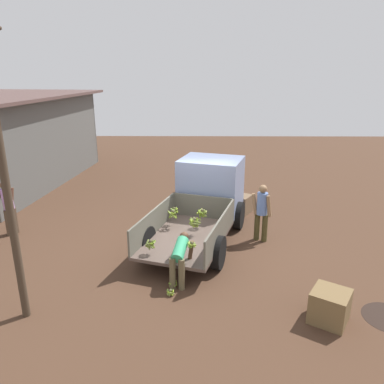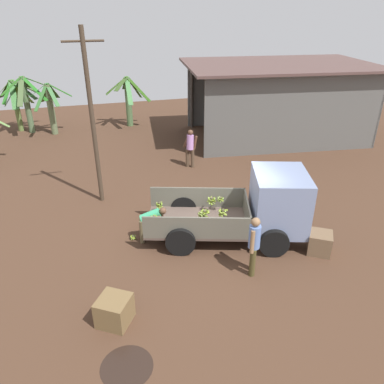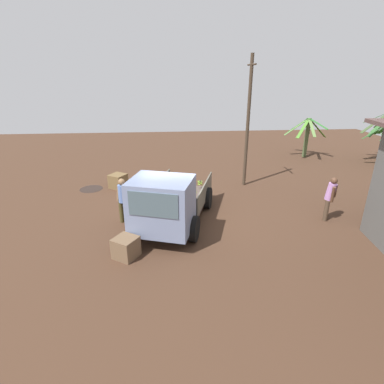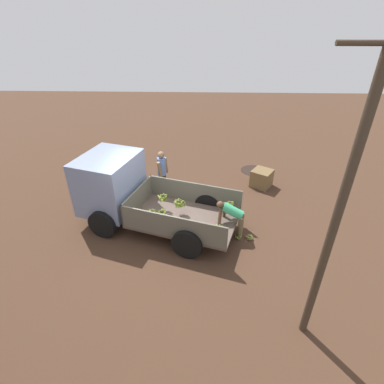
# 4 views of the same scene
# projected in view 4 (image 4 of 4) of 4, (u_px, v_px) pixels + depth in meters

# --- Properties ---
(ground) EXTENTS (36.00, 36.00, 0.00)m
(ground) POSITION_uv_depth(u_px,v_px,m) (157.00, 228.00, 9.17)
(ground) COLOR #472F20
(mud_patch_0) EXTENTS (1.05, 1.05, 0.01)m
(mud_patch_0) POSITION_uv_depth(u_px,v_px,m) (253.00, 171.00, 12.46)
(mud_patch_0) COLOR black
(mud_patch_0) RESTS_ON ground
(cargo_truck) EXTENTS (4.98, 3.16, 2.09)m
(cargo_truck) POSITION_uv_depth(u_px,v_px,m) (123.00, 189.00, 9.02)
(cargo_truck) COLOR brown
(cargo_truck) RESTS_ON ground
(utility_pole) EXTENTS (1.25, 0.15, 5.82)m
(utility_pole) POSITION_uv_depth(u_px,v_px,m) (339.00, 209.00, 4.70)
(utility_pole) COLOR #413326
(utility_pole) RESTS_ON ground
(person_foreground_visitor) EXTENTS (0.42, 0.59, 1.67)m
(person_foreground_visitor) POSITION_uv_depth(u_px,v_px,m) (162.00, 172.00, 10.37)
(person_foreground_visitor) COLOR #453E1F
(person_foreground_visitor) RESTS_ON ground
(person_worker_loading) EXTENTS (0.83, 0.59, 1.11)m
(person_worker_loading) POSITION_uv_depth(u_px,v_px,m) (233.00, 216.00, 8.53)
(person_worker_loading) COLOR brown
(person_worker_loading) RESTS_ON ground
(banana_bunch_on_ground_0) EXTENTS (0.22, 0.22, 0.17)m
(banana_bunch_on_ground_0) POSITION_uv_depth(u_px,v_px,m) (238.00, 236.00, 8.70)
(banana_bunch_on_ground_0) COLOR brown
(banana_bunch_on_ground_0) RESTS_ON ground
(banana_bunch_on_ground_1) EXTENTS (0.19, 0.19, 0.15)m
(banana_bunch_on_ground_1) POSITION_uv_depth(u_px,v_px,m) (250.00, 237.00, 8.67)
(banana_bunch_on_ground_1) COLOR brown
(banana_bunch_on_ground_1) RESTS_ON ground
(wooden_crate_0) EXTENTS (0.94, 0.94, 0.65)m
(wooden_crate_0) POSITION_uv_depth(u_px,v_px,m) (262.00, 178.00, 11.22)
(wooden_crate_0) COLOR brown
(wooden_crate_0) RESTS_ON ground
(wooden_crate_1) EXTENTS (0.87, 0.87, 0.62)m
(wooden_crate_1) POSITION_uv_depth(u_px,v_px,m) (99.00, 190.00, 10.48)
(wooden_crate_1) COLOR brown
(wooden_crate_1) RESTS_ON ground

